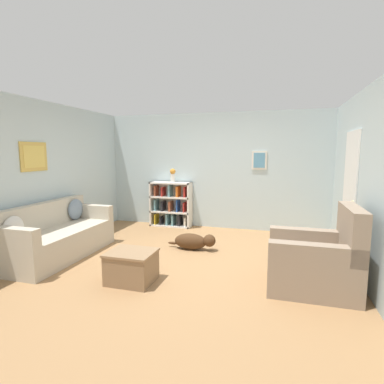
# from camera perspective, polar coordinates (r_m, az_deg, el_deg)

# --- Properties ---
(ground_plane) EXTENTS (14.00, 14.00, 0.00)m
(ground_plane) POSITION_cam_1_polar(r_m,az_deg,el_deg) (4.97, -1.30, -12.68)
(ground_plane) COLOR #997047
(wall_back) EXTENTS (5.60, 0.13, 2.60)m
(wall_back) POSITION_cam_1_polar(r_m,az_deg,el_deg) (6.86, 4.30, 4.04)
(wall_back) COLOR silver
(wall_back) RESTS_ON ground_plane
(wall_left) EXTENTS (0.13, 5.00, 2.60)m
(wall_left) POSITION_cam_1_polar(r_m,az_deg,el_deg) (5.96, -25.48, 2.80)
(wall_left) COLOR silver
(wall_left) RESTS_ON ground_plane
(wall_right) EXTENTS (0.16, 5.00, 2.60)m
(wall_right) POSITION_cam_1_polar(r_m,az_deg,el_deg) (4.64, 30.37, 1.23)
(wall_right) COLOR silver
(wall_right) RESTS_ON ground_plane
(couch) EXTENTS (0.82, 1.98, 0.89)m
(couch) POSITION_cam_1_polar(r_m,az_deg,el_deg) (5.48, -24.20, -7.79)
(couch) COLOR #B7AD99
(couch) RESTS_ON ground_plane
(bookshelf) EXTENTS (0.96, 0.33, 1.04)m
(bookshelf) POSITION_cam_1_polar(r_m,az_deg,el_deg) (7.01, -3.98, -2.46)
(bookshelf) COLOR silver
(bookshelf) RESTS_ON ground_plane
(recliner_chair) EXTENTS (1.05, 0.88, 1.08)m
(recliner_chair) POSITION_cam_1_polar(r_m,az_deg,el_deg) (4.17, 22.77, -12.05)
(recliner_chair) COLOR gray
(recliner_chair) RESTS_ON ground_plane
(coffee_table) EXTENTS (0.61, 0.52, 0.42)m
(coffee_table) POSITION_cam_1_polar(r_m,az_deg,el_deg) (4.18, -11.43, -13.59)
(coffee_table) COLOR #846647
(coffee_table) RESTS_ON ground_plane
(dog) EXTENTS (0.90, 0.26, 0.30)m
(dog) POSITION_cam_1_polar(r_m,az_deg,el_deg) (5.39, 0.35, -9.37)
(dog) COLOR #472D19
(dog) RESTS_ON ground_plane
(vase) EXTENTS (0.13, 0.13, 0.31)m
(vase) POSITION_cam_1_polar(r_m,az_deg,el_deg) (6.89, -3.69, 3.34)
(vase) COLOR silver
(vase) RESTS_ON bookshelf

